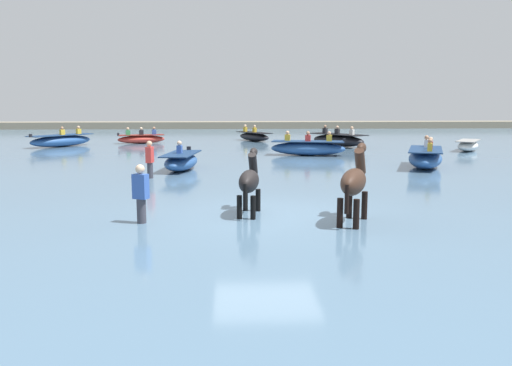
{
  "coord_description": "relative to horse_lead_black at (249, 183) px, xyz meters",
  "views": [
    {
      "loc": [
        -0.83,
        -12.08,
        2.99
      ],
      "look_at": [
        -0.17,
        1.57,
        0.84
      ],
      "focal_mm": 36.86,
      "sensor_mm": 36.0,
      "label": 1
    }
  ],
  "objects": [
    {
      "name": "boat_mid_channel",
      "position": [
        3.34,
        13.28,
        -0.39
      ],
      "size": [
        3.79,
        1.95,
        1.19
      ],
      "color": "#28518E",
      "rests_on": "water_surface"
    },
    {
      "name": "boat_near_starboard",
      "position": [
        -2.34,
        8.12,
        -0.42
      ],
      "size": [
        1.49,
        3.08,
        1.13
      ],
      "color": "#28518E",
      "rests_on": "water_surface"
    },
    {
      "name": "boat_distant_east",
      "position": [
        -6.01,
        21.02,
        -0.46
      ],
      "size": [
        3.04,
        1.68,
        1.02
      ],
      "color": "#BC382D",
      "rests_on": "water_surface"
    },
    {
      "name": "boat_mid_outer",
      "position": [
        12.18,
        15.18,
        -0.47
      ],
      "size": [
        2.2,
        2.66,
        0.57
      ],
      "color": "silver",
      "rests_on": "water_surface"
    },
    {
      "name": "horse_trailing_dark_bay",
      "position": [
        2.24,
        -0.95,
        0.11
      ],
      "size": [
        1.07,
        1.83,
        2.03
      ],
      "color": "#382319",
      "rests_on": "ground"
    },
    {
      "name": "boat_far_offshore",
      "position": [
        5.84,
        18.28,
        -0.38
      ],
      "size": [
        3.23,
        3.69,
        1.21
      ],
      "color": "black",
      "rests_on": "water_surface"
    },
    {
      "name": "boat_near_port",
      "position": [
        7.35,
        8.42,
        -0.37
      ],
      "size": [
        2.46,
        3.75,
        1.23
      ],
      "color": "#28518E",
      "rests_on": "water_surface"
    },
    {
      "name": "water_surface",
      "position": [
        0.4,
        9.98,
        -0.92
      ],
      "size": [
        90.0,
        90.0,
        0.34
      ],
      "primitive_type": "cube",
      "color": "slate",
      "rests_on": "ground"
    },
    {
      "name": "ground_plane",
      "position": [
        0.4,
        -0.02,
        -1.09
      ],
      "size": [
        120.0,
        120.0,
        0.0
      ],
      "primitive_type": "plane",
      "color": "#756B56"
    },
    {
      "name": "far_shoreline",
      "position": [
        0.4,
        38.81,
        -0.6
      ],
      "size": [
        80.0,
        2.4,
        0.98
      ],
      "primitive_type": "cube",
      "color": "gray",
      "rests_on": "ground"
    },
    {
      "name": "person_wading_close",
      "position": [
        -2.39,
        -0.78,
        -0.22
      ],
      "size": [
        0.37,
        0.31,
        1.63
      ],
      "color": "#383842",
      "rests_on": "ground"
    },
    {
      "name": "boat_distant_west",
      "position": [
        1.12,
        22.75,
        -0.45
      ],
      "size": [
        2.45,
        3.21,
        1.06
      ],
      "color": "black",
      "rests_on": "water_surface"
    },
    {
      "name": "boat_far_inshore",
      "position": [
        -10.28,
        18.94,
        -0.4
      ],
      "size": [
        3.37,
        3.78,
        1.17
      ],
      "color": "#28518E",
      "rests_on": "water_surface"
    },
    {
      "name": "horse_lead_black",
      "position": [
        0.0,
        0.0,
        0.0
      ],
      "size": [
        0.67,
        1.71,
        1.84
      ],
      "color": "black",
      "rests_on": "ground"
    },
    {
      "name": "person_onlooker_right",
      "position": [
        -3.21,
        5.97,
        -0.22
      ],
      "size": [
        0.26,
        0.35,
        1.63
      ],
      "color": "#383842",
      "rests_on": "ground"
    }
  ]
}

